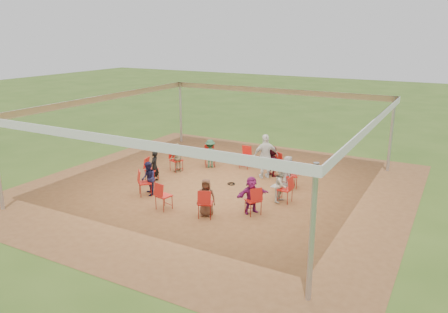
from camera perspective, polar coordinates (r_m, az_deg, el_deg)
The scene contains 26 objects.
ground at distance 15.73m, azimuth -0.74°, elevation -4.10°, with size 80.00×80.00×0.00m, color #3A581B.
dirt_patch at distance 15.73m, azimuth -0.74°, elevation -4.08°, with size 13.00×13.00×0.00m, color brown.
tent at distance 15.08m, azimuth -0.77°, elevation 4.40°, with size 10.33×10.33×3.00m.
chair_0 at distance 14.40m, azimuth 7.97°, elevation -4.28°, with size 0.42×0.44×0.90m, color red, non-canonical shape.
chair_1 at distance 15.77m, azimuth 8.74°, elevation -2.50°, with size 0.42×0.44×0.90m, color red, non-canonical shape.
chair_2 at distance 17.04m, azimuth 6.65°, elevation -1.01°, with size 0.42×0.44×0.90m, color red, non-canonical shape.
chair_3 at distance 17.86m, azimuth 2.77°, elevation -0.12°, with size 0.42×0.44×0.90m, color red, non-canonical shape.
chair_4 at distance 18.04m, azimuth -1.86°, elevation 0.06°, with size 0.42×0.44×0.90m, color red, non-canonical shape.
chair_5 at distance 17.54m, azimuth -6.26°, elevation -0.50°, with size 0.42×0.44×0.90m, color red, non-canonical shape.
chair_6 at distance 16.48m, azimuth -9.42°, elevation -1.72°, with size 0.42×0.44×0.90m, color red, non-canonical shape.
chair_7 at distance 15.11m, azimuth -10.27°, elevation -3.41°, with size 0.42×0.44×0.90m, color red, non-canonical shape.
chair_8 at distance 13.85m, azimuth -7.88°, elevation -5.12°, with size 0.42×0.44×0.90m, color red, non-canonical shape.
chair_9 at distance 13.18m, azimuth -2.43°, elevation -6.11°, with size 0.42×0.44×0.90m, color red, non-canonical shape.
chair_10 at distance 13.40m, azimuth 3.83°, elevation -5.75°, with size 0.42×0.44×0.90m, color red, non-canonical shape.
person_seated_0 at distance 14.40m, azimuth 7.55°, elevation -3.67°, with size 0.57×0.33×1.17m, color beige.
person_seated_1 at distance 15.71m, azimuth 8.33°, elevation -2.01°, with size 0.57×0.32×1.17m, color slate.
person_seated_2 at distance 16.93m, azimuth 6.35°, elevation -0.62°, with size 1.09×0.41×1.17m, color #400C18.
person_seated_3 at distance 17.89m, azimuth -1.82°, elevation 0.39°, with size 0.76×0.37×1.17m, color #265235.
person_seated_4 at distance 17.41m, azimuth -6.05°, elevation -0.14°, with size 0.69×0.35×1.17m, color #998861.
person_seated_5 at distance 16.39m, azimuth -9.07°, elevation -1.28°, with size 0.43×0.28×1.17m, color black.
person_seated_6 at distance 15.08m, azimuth -9.84°, elevation -2.86°, with size 0.57×0.33×1.17m, color #18193C.
person_seated_7 at distance 13.23m, azimuth -2.35°, elevation -5.35°, with size 0.57×0.32×1.17m, color brown.
person_seated_8 at distance 13.44m, azimuth 3.60°, elevation -5.02°, with size 1.09×0.41×1.17m, color #7C185D.
standing_person at distance 16.59m, azimuth 5.45°, elevation 0.03°, with size 1.00×0.51×1.71m, color silver.
cable_coil at distance 16.06m, azimuth 0.97°, elevation -3.60°, with size 0.38×0.38×0.03m.
laptop at distance 14.47m, azimuth 6.98°, elevation -3.66°, with size 0.29×0.36×0.24m.
Camera 1 is at (7.30, -12.84, 5.42)m, focal length 35.00 mm.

